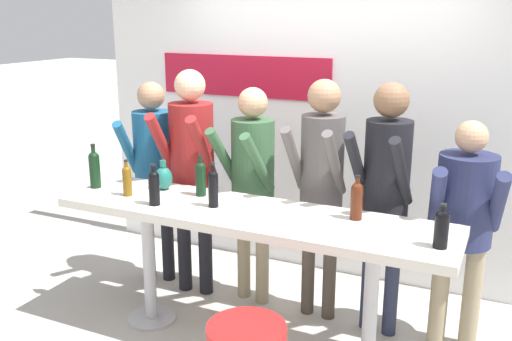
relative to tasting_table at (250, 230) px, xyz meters
The scene contains 16 objects.
back_wall 1.50m from the tasting_table, 90.31° to the left, with size 4.25×0.12×2.49m.
tasting_table is the anchor object (origin of this frame).
person_far_left 1.34m from the tasting_table, 152.62° to the left, with size 0.46×0.57×1.71m.
person_left 0.98m from the tasting_table, 144.82° to the left, with size 0.45×0.58×1.83m.
person_center_left 0.70m from the tasting_table, 114.07° to the left, with size 0.45×0.57×1.71m.
person_center 0.72m from the tasting_table, 64.32° to the left, with size 0.38×0.53×1.80m.
person_center_right 0.98m from the tasting_table, 37.00° to the left, with size 0.42×0.56×1.80m.
person_right 1.41m from the tasting_table, 25.63° to the left, with size 0.50×0.57×1.58m.
wine_bottle_0 0.55m from the tasting_table, 161.25° to the left, with size 0.07×0.07×0.29m.
wine_bottle_1 1.24m from the tasting_table, ahead, with size 0.08×0.08×0.25m.
wine_bottle_2 1.29m from the tasting_table, behind, with size 0.08×0.08×0.33m.
wine_bottle_3 0.96m from the tasting_table, behind, with size 0.06×0.06×0.26m.
wine_bottle_4 0.73m from the tasting_table, 12.42° to the left, with size 0.08×0.08×0.28m.
wine_bottle_5 0.37m from the tasting_table, behind, with size 0.07×0.07×0.30m.
wine_bottle_6 0.70m from the tasting_table, 166.32° to the right, with size 0.07×0.07×0.28m.
decorative_vase 0.82m from the tasting_table, 168.14° to the left, with size 0.13×0.13×0.22m.
Camera 1 is at (1.52, -3.15, 2.23)m, focal length 40.00 mm.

